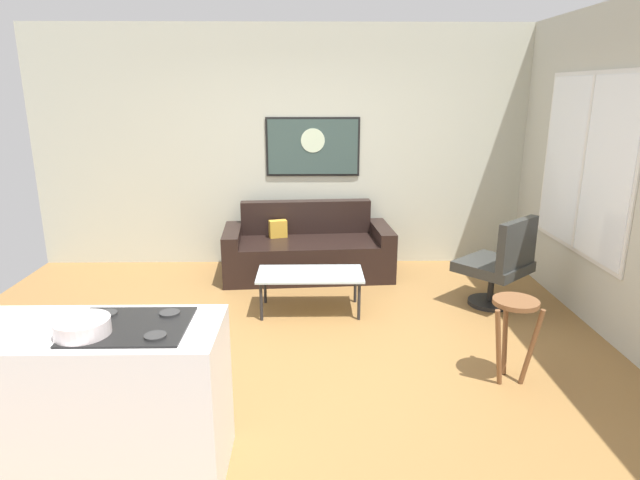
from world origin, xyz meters
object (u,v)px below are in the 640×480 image
(couch, at_px, (308,251))
(bar_stool, at_px, (514,318))
(coffee_table, at_px, (310,276))
(wall_painting, at_px, (313,147))
(armchair, at_px, (500,263))
(mixing_bowl, at_px, (82,328))

(couch, distance_m, bar_stool, 2.83)
(bar_stool, bearing_deg, coffee_table, 138.02)
(couch, distance_m, wall_painting, 1.24)
(coffee_table, relative_size, armchair, 1.11)
(mixing_bowl, bearing_deg, coffee_table, 64.41)
(couch, distance_m, armchair, 2.14)
(couch, height_order, mixing_bowl, mixing_bowl)
(coffee_table, height_order, wall_painting, wall_painting)
(couch, relative_size, bar_stool, 3.05)
(mixing_bowl, distance_m, wall_painting, 4.09)
(armchair, xyz_separation_m, wall_painting, (-1.81, 1.46, 0.97))
(bar_stool, relative_size, mixing_bowl, 2.32)
(coffee_table, xyz_separation_m, armchair, (1.85, 0.07, 0.09))
(mixing_bowl, bearing_deg, wall_painting, 73.33)
(couch, bearing_deg, bar_stool, -58.07)
(coffee_table, bearing_deg, wall_painting, 88.67)
(armchair, relative_size, mixing_bowl, 3.32)
(couch, relative_size, armchair, 2.13)
(couch, distance_m, coffee_table, 1.08)
(couch, bearing_deg, wall_painting, 81.69)
(couch, xyz_separation_m, armchair, (1.88, -1.01, 0.17))
(coffee_table, distance_m, wall_painting, 1.87)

